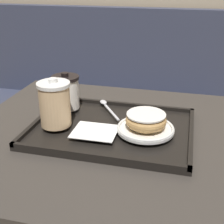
# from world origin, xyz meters

# --- Properties ---
(booth_bench) EXTENTS (1.52, 0.44, 1.00)m
(booth_bench) POSITION_xyz_m (-0.27, 0.87, 0.32)
(booth_bench) COLOR #33384C
(booth_bench) RESTS_ON ground_plane
(cafe_table) EXTENTS (0.87, 0.80, 0.74)m
(cafe_table) POSITION_xyz_m (0.00, 0.00, 0.56)
(cafe_table) COLOR #38332D
(cafe_table) RESTS_ON ground_plane
(serving_tray) EXTENTS (0.48, 0.36, 0.02)m
(serving_tray) POSITION_xyz_m (0.02, 0.01, 0.75)
(serving_tray) COLOR black
(serving_tray) RESTS_ON cafe_table
(napkin_paper) EXTENTS (0.13, 0.11, 0.00)m
(napkin_paper) POSITION_xyz_m (-0.02, -0.05, 0.77)
(napkin_paper) COLOR white
(napkin_paper) RESTS_ON serving_tray
(coffee_cup_front) EXTENTS (0.10, 0.10, 0.15)m
(coffee_cup_front) POSITION_xyz_m (-0.15, -0.03, 0.83)
(coffee_cup_front) COLOR #E0B784
(coffee_cup_front) RESTS_ON serving_tray
(coffee_cup_rear) EXTENTS (0.09, 0.09, 0.12)m
(coffee_cup_rear) POSITION_xyz_m (-0.16, 0.10, 0.82)
(coffee_cup_rear) COLOR white
(coffee_cup_rear) RESTS_ON serving_tray
(plate_with_chocolate_donut) EXTENTS (0.17, 0.17, 0.01)m
(plate_with_chocolate_donut) POSITION_xyz_m (0.12, -0.01, 0.77)
(plate_with_chocolate_donut) COLOR white
(plate_with_chocolate_donut) RESTS_ON serving_tray
(donut_chocolate_glazed) EXTENTS (0.12, 0.12, 0.04)m
(donut_chocolate_glazed) POSITION_xyz_m (0.12, -0.01, 0.80)
(donut_chocolate_glazed) COLOR tan
(donut_chocolate_glazed) RESTS_ON plate_with_chocolate_donut
(spoon) EXTENTS (0.10, 0.14, 0.01)m
(spoon) POSITION_xyz_m (-0.04, 0.14, 0.77)
(spoon) COLOR silver
(spoon) RESTS_ON serving_tray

